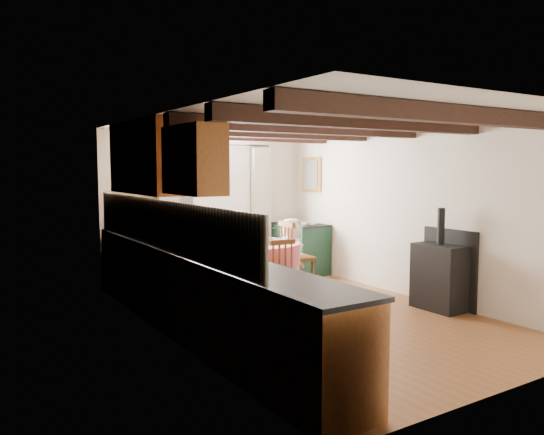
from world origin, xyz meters
TOP-DOWN VIEW (x-y plane):
  - floor at (0.00, 0.00)m, footprint 3.60×5.50m
  - ceiling at (0.00, 0.00)m, footprint 3.60×5.50m
  - wall_back at (0.00, 2.75)m, footprint 3.60×0.00m
  - wall_front at (0.00, -2.75)m, footprint 3.60×0.00m
  - wall_left at (-1.80, 0.00)m, footprint 0.00×5.50m
  - wall_right at (1.80, 0.00)m, footprint 0.00×5.50m
  - beam_a at (0.00, -2.00)m, footprint 3.60×0.16m
  - beam_b at (0.00, -1.00)m, footprint 3.60×0.16m
  - beam_c at (0.00, 0.00)m, footprint 3.60×0.16m
  - beam_d at (0.00, 1.00)m, footprint 3.60×0.16m
  - beam_e at (0.00, 2.00)m, footprint 3.60×0.16m
  - splash_left at (-1.78, 0.30)m, footprint 0.02×4.50m
  - splash_back at (-1.00, 2.73)m, footprint 1.40×0.02m
  - base_cabinet_left at (-1.50, 0.00)m, footprint 0.60×5.30m
  - base_cabinet_back at (-1.05, 2.45)m, footprint 1.30×0.60m
  - worktop_left at (-1.48, 0.00)m, footprint 0.64×5.30m
  - worktop_back at (-1.05, 2.43)m, footprint 1.30×0.64m
  - wall_cabinet_glass at (-1.63, 1.20)m, footprint 0.34×1.80m
  - wall_cabinet_solid at (-1.63, -0.30)m, footprint 0.34×0.90m
  - window_frame at (0.10, 2.73)m, footprint 1.34×0.03m
  - window_pane at (0.10, 2.74)m, footprint 1.20×0.01m
  - curtain_left at (-0.75, 2.65)m, footprint 0.35×0.10m
  - curtain_right at (0.95, 2.65)m, footprint 0.35×0.10m
  - curtain_rod at (0.10, 2.65)m, footprint 2.00×0.03m
  - wall_picture at (1.77, 2.30)m, footprint 0.04×0.50m
  - wall_plate at (1.05, 2.72)m, footprint 0.30×0.02m
  - rug at (-0.03, 1.18)m, footprint 1.75×1.36m
  - dining_table at (-0.03, 1.18)m, footprint 1.26×1.26m
  - chair_near at (-0.07, 0.30)m, footprint 0.41×0.43m
  - chair_left at (-0.74, 1.19)m, footprint 0.42×0.40m
  - chair_right at (0.70, 1.21)m, footprint 0.49×0.47m
  - aga_range at (1.47, 2.19)m, footprint 0.62×0.95m
  - cast_iron_stove at (1.58, -0.73)m, footprint 0.39×0.66m
  - child_far at (-0.08, 1.86)m, footprint 0.47×0.34m
  - child_right at (0.67, 1.32)m, footprint 0.39×0.55m
  - bowl_a at (0.29, 1.08)m, footprint 0.27×0.27m
  - bowl_b at (0.01, 1.06)m, footprint 0.26×0.26m
  - cup at (0.11, 1.00)m, footprint 0.13×0.13m
  - canister_tall at (-1.28, 2.44)m, footprint 0.14×0.14m
  - canister_wide at (-1.11, 2.55)m, footprint 0.17×0.17m
  - canister_slim at (-0.83, 2.45)m, footprint 0.10×0.10m

SIDE VIEW (x-z plane):
  - floor at x=0.00m, z-range 0.00..0.00m
  - rug at x=-0.03m, z-range 0.00..0.01m
  - dining_table at x=-0.03m, z-range 0.00..0.76m
  - aga_range at x=1.47m, z-range 0.00..0.88m
  - base_cabinet_left at x=-1.50m, z-range 0.00..0.88m
  - base_cabinet_back at x=-1.05m, z-range 0.00..0.88m
  - chair_left at x=-0.74m, z-range 0.00..0.89m
  - chair_near at x=-0.07m, z-range 0.00..0.89m
  - chair_right at x=0.70m, z-range 0.00..1.03m
  - child_right at x=0.67m, z-range 0.00..1.06m
  - child_far at x=-0.08m, z-range 0.00..1.19m
  - cast_iron_stove at x=1.58m, z-range 0.00..1.31m
  - bowl_a at x=0.29m, z-range 0.76..0.81m
  - bowl_b at x=0.01m, z-range 0.76..0.82m
  - cup at x=0.11m, z-range 0.76..0.85m
  - worktop_left at x=-1.48m, z-range 0.88..0.92m
  - worktop_back at x=-1.05m, z-range 0.88..0.92m
  - canister_wide at x=-1.11m, z-range 0.92..1.11m
  - canister_tall at x=-1.28m, z-range 0.92..1.15m
  - canister_slim at x=-0.83m, z-range 0.92..1.20m
  - curtain_left at x=-0.75m, z-range 0.05..2.15m
  - curtain_right at x=0.95m, z-range 0.05..2.15m
  - wall_back at x=0.00m, z-range 0.00..2.40m
  - wall_front at x=0.00m, z-range 0.00..2.40m
  - wall_left at x=-1.80m, z-range 0.00..2.40m
  - wall_right at x=1.80m, z-range 0.00..2.40m
  - splash_left at x=-1.78m, z-range 0.92..1.48m
  - splash_back at x=-1.00m, z-range 0.92..1.48m
  - window_frame at x=0.10m, z-range 0.83..2.37m
  - window_pane at x=0.10m, z-range 0.90..2.30m
  - wall_picture at x=1.77m, z-range 1.40..2.00m
  - wall_plate at x=1.05m, z-range 1.55..1.85m
  - wall_cabinet_solid at x=-1.63m, z-range 1.55..2.25m
  - wall_cabinet_glass at x=-1.63m, z-range 1.50..2.40m
  - curtain_rod at x=0.10m, z-range 2.19..2.22m
  - beam_a at x=0.00m, z-range 2.23..2.39m
  - beam_b at x=0.00m, z-range 2.23..2.39m
  - beam_c at x=0.00m, z-range 2.23..2.39m
  - beam_d at x=0.00m, z-range 2.23..2.39m
  - beam_e at x=0.00m, z-range 2.23..2.39m
  - ceiling at x=0.00m, z-range 2.40..2.40m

